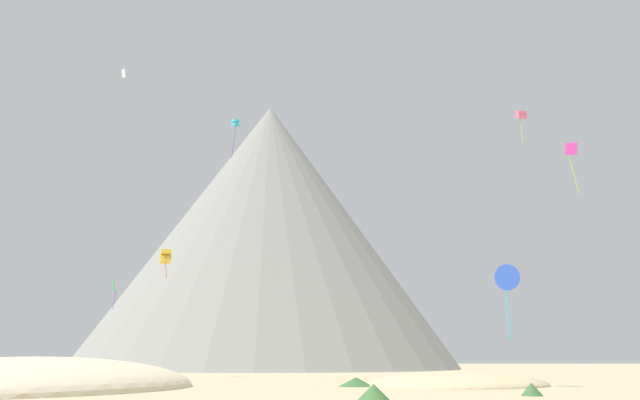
% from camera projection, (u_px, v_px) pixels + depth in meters
% --- Properties ---
extents(dune_foreground_left, '(19.47, 19.59, 2.01)m').
position_uv_depth(dune_foreground_left, '(457.00, 385.00, 50.41)').
color(dune_foreground_left, '#C6B284').
rests_on(dune_foreground_left, ground_plane).
extents(dune_foreground_right, '(25.33, 30.29, 4.16)m').
position_uv_depth(dune_foreground_right, '(35.00, 390.00, 43.85)').
color(dune_foreground_right, beige).
rests_on(dune_foreground_right, ground_plane).
extents(bush_mid_center, '(1.29, 1.29, 0.48)m').
position_uv_depth(bush_mid_center, '(61.00, 388.00, 40.65)').
color(bush_mid_center, '#477238').
rests_on(bush_mid_center, ground_plane).
extents(bush_low_patch, '(2.31, 2.31, 0.82)m').
position_uv_depth(bush_low_patch, '(374.00, 393.00, 32.06)').
color(bush_low_patch, '#386633').
rests_on(bush_low_patch, ground_plane).
extents(bush_scatter_east, '(3.48, 3.48, 0.65)m').
position_uv_depth(bush_scatter_east, '(356.00, 382.00, 48.55)').
color(bush_scatter_east, '#386633').
rests_on(bush_scatter_east, ground_plane).
extents(bush_near_right, '(1.67, 1.67, 0.69)m').
position_uv_depth(bush_near_right, '(532.00, 389.00, 36.74)').
color(bush_near_right, '#386633').
rests_on(bush_near_right, ground_plane).
extents(rock_massif, '(82.94, 82.94, 50.30)m').
position_uv_depth(rock_massif, '(278.00, 241.00, 128.74)').
color(rock_massif, gray).
rests_on(rock_massif, ground_plane).
extents(kite_magenta_mid, '(0.89, 0.88, 4.82)m').
position_uv_depth(kite_magenta_mid, '(572.00, 155.00, 60.49)').
color(kite_magenta_mid, '#D1339E').
extents(kite_gold_low, '(1.39, 1.45, 3.01)m').
position_uv_depth(kite_gold_low, '(166.00, 257.00, 72.54)').
color(kite_gold_low, gold).
extents(kite_rainbow_high, '(1.23, 1.32, 4.42)m').
position_uv_depth(kite_rainbow_high, '(521.00, 115.00, 89.04)').
color(kite_rainbow_high, '#E5668C').
extents(kite_white_high, '(0.66, 0.32, 1.15)m').
position_uv_depth(kite_white_high, '(124.00, 73.00, 83.95)').
color(kite_white_high, white).
extents(kite_green_low, '(0.61, 1.06, 3.64)m').
position_uv_depth(kite_green_low, '(114.00, 288.00, 83.54)').
color(kite_green_low, green).
extents(kite_blue_low, '(1.82, 1.46, 5.45)m').
position_uv_depth(kite_blue_low, '(508.00, 278.00, 48.83)').
color(kite_blue_low, blue).
extents(kite_cyan_high, '(1.14, 1.13, 5.32)m').
position_uv_depth(kite_cyan_high, '(235.00, 124.00, 91.45)').
color(kite_cyan_high, '#33BCDB').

